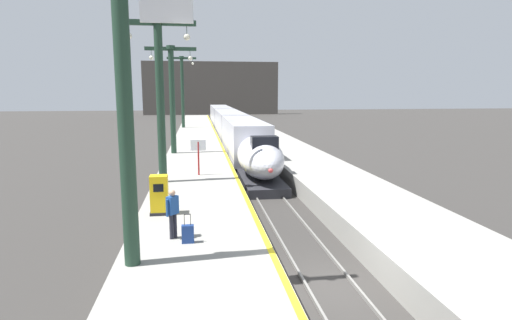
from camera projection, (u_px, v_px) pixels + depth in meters
The scene contains 16 objects.
ground_plane at pixel (332, 290), 12.66m from camera, with size 260.00×260.00×0.00m, color #33302D.
platform_left at pixel (197, 155), 36.19m from camera, with size 4.80×110.00×1.05m, color gray.
platform_right at pixel (288, 153), 37.31m from camera, with size 4.80×110.00×1.05m, color gray.
platform_left_safety_stripe at pixel (223, 149), 36.42m from camera, with size 0.20×107.80×0.01m, color yellow.
rail_main_left at pixel (232, 155), 39.41m from camera, with size 0.08×110.00×0.12m, color slate.
rail_main_right at pixel (248, 155), 39.62m from camera, with size 0.08×110.00×0.12m, color slate.
highspeed_train_main at pixel (230, 126), 50.43m from camera, with size 2.92×57.94×3.60m.
station_column_near at pixel (125, 73), 11.12m from camera, with size 4.00×0.68×8.78m.
station_column_mid at pixel (160, 85), 22.13m from camera, with size 4.00×0.68×8.73m.
station_column_far at pixel (172, 89), 33.00m from camera, with size 4.00×0.68×8.52m.
station_column_distant at pixel (182, 85), 57.50m from camera, with size 4.00×0.68×9.78m.
passenger_near_edge at pixel (173, 210), 13.94m from camera, with size 0.42×0.44×1.69m.
rolling_suitcase at pixel (188, 234), 13.62m from camera, with size 0.40×0.22×0.98m.
ticket_machine_yellow at pixel (159, 196), 16.78m from camera, with size 0.76×0.62×1.60m.
departure_info_board at pixel (198, 150), 24.63m from camera, with size 0.90×0.10×2.12m.
terminus_back_wall at pixel (211, 88), 111.19m from camera, with size 36.00×2.00×14.00m, color #4C4742.
Camera 1 is at (-3.96, -11.41, 5.95)m, focal length 29.12 mm.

